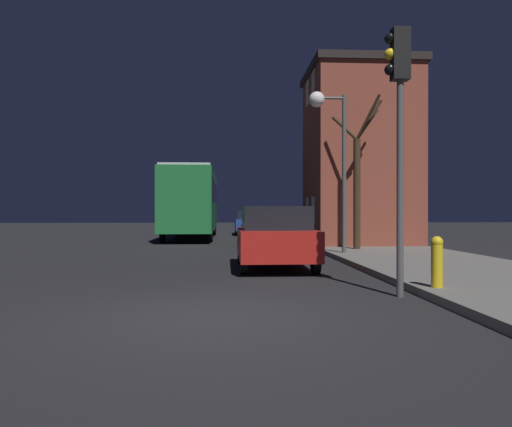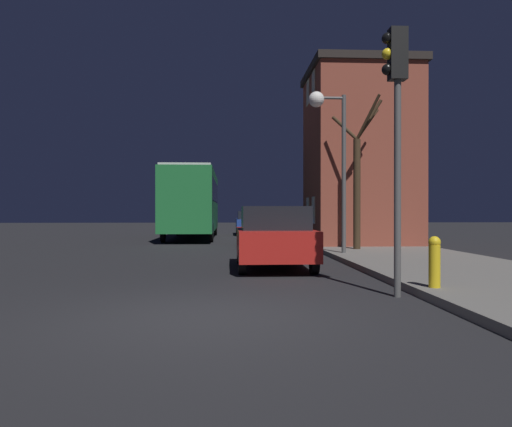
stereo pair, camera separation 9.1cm
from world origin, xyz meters
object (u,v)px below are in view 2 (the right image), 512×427
at_px(car_mid_lane, 263,229).
at_px(bus, 193,199).
at_px(car_near_lane, 274,237).
at_px(traffic_light, 396,105).
at_px(bare_tree, 358,178).
at_px(fire_hydrant, 435,261).
at_px(streetlamp, 328,130).
at_px(car_far_lane, 250,222).

bearing_deg(car_mid_lane, bus, 119.36).
relative_size(bus, car_near_lane, 2.79).
distance_m(traffic_light, bare_tree, 9.28).
relative_size(car_mid_lane, fire_hydrant, 5.22).
xyz_separation_m(streetlamp, fire_hydrant, (0.41, -7.43, -3.50)).
bearing_deg(bus, bare_tree, -56.84).
distance_m(bare_tree, car_far_lane, 14.90).
height_order(car_far_lane, fire_hydrant, car_far_lane).
distance_m(bare_tree, car_near_lane, 6.07).
xyz_separation_m(bare_tree, car_far_lane, (-3.31, 14.40, -1.89)).
bearing_deg(car_far_lane, bus, -128.16).
xyz_separation_m(car_near_lane, car_mid_lane, (0.28, 8.63, -0.11)).
height_order(streetlamp, car_mid_lane, streetlamp).
xyz_separation_m(streetlamp, car_mid_lane, (-1.77, 5.57, -3.41)).
xyz_separation_m(streetlamp, car_far_lane, (-1.92, 16.00, -3.34)).
xyz_separation_m(car_near_lane, car_far_lane, (0.12, 19.05, -0.04)).
xyz_separation_m(car_near_lane, fire_hydrant, (2.45, -4.38, -0.20)).
height_order(bus, car_mid_lane, bus).
bearing_deg(car_near_lane, bus, 102.20).
bearing_deg(car_far_lane, car_mid_lane, -89.17).
bearing_deg(car_far_lane, car_near_lane, -90.38).
xyz_separation_m(traffic_light, car_mid_lane, (-1.45, 13.07, -2.62)).
relative_size(streetlamp, bus, 0.48).
xyz_separation_m(bus, car_near_lane, (3.20, -14.81, -1.38)).
height_order(bus, car_far_lane, bus).
relative_size(bare_tree, car_near_lane, 1.39).
height_order(traffic_light, car_mid_lane, traffic_light).
xyz_separation_m(streetlamp, traffic_light, (-0.31, -7.50, -0.79)).
bearing_deg(bare_tree, car_far_lane, 102.95).
distance_m(car_near_lane, fire_hydrant, 5.02).
distance_m(traffic_light, car_mid_lane, 13.41).
xyz_separation_m(car_mid_lane, car_far_lane, (-0.15, 10.42, 0.07)).
bearing_deg(traffic_light, bus, 104.37).
bearing_deg(car_near_lane, car_mid_lane, 88.17).
height_order(bus, fire_hydrant, bus).
relative_size(streetlamp, car_far_lane, 1.18).
bearing_deg(car_far_lane, fire_hydrant, -84.34).
relative_size(bare_tree, car_far_lane, 1.21).
xyz_separation_m(traffic_light, car_far_lane, (-1.61, 23.49, -2.55)).
distance_m(bus, fire_hydrant, 20.07).
bearing_deg(fire_hydrant, bare_tree, 83.76).
bearing_deg(bare_tree, streetlamp, -131.15).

